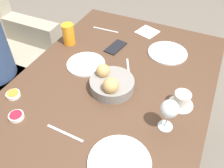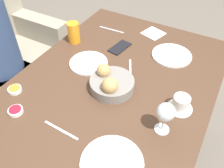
% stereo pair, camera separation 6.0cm
% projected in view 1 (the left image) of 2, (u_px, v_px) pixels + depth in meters
% --- Properties ---
extents(ground_plane, '(10.00, 10.00, 0.00)m').
position_uv_depth(ground_plane, '(114.00, 157.00, 1.77)').
color(ground_plane, '#6B6056').
extents(dining_table, '(1.32, 0.97, 0.78)m').
position_uv_depth(dining_table, '(115.00, 94.00, 1.30)').
color(dining_table, '#4C3323').
rests_on(dining_table, ground_plane).
extents(bread_basket, '(0.22, 0.22, 0.12)m').
position_uv_depth(bread_basket, '(111.00, 83.00, 1.16)').
color(bread_basket, gray).
rests_on(bread_basket, dining_table).
extents(plate_near_left, '(0.24, 0.24, 0.01)m').
position_uv_depth(plate_near_left, '(120.00, 163.00, 0.90)').
color(plate_near_left, white).
rests_on(plate_near_left, dining_table).
extents(plate_near_right, '(0.23, 0.23, 0.01)m').
position_uv_depth(plate_near_right, '(168.00, 53.00, 1.40)').
color(plate_near_right, white).
rests_on(plate_near_right, dining_table).
extents(plate_far_center, '(0.21, 0.21, 0.01)m').
position_uv_depth(plate_far_center, '(86.00, 64.00, 1.32)').
color(plate_far_center, white).
rests_on(plate_far_center, dining_table).
extents(juice_glass, '(0.07, 0.07, 0.13)m').
position_uv_depth(juice_glass, '(68.00, 34.00, 1.44)').
color(juice_glass, orange).
rests_on(juice_glass, dining_table).
extents(wine_glass, '(0.08, 0.08, 0.16)m').
position_uv_depth(wine_glass, '(169.00, 110.00, 0.94)').
color(wine_glass, silver).
rests_on(wine_glass, dining_table).
extents(coffee_cup, '(0.12, 0.12, 0.07)m').
position_uv_depth(coffee_cup, '(182.00, 100.00, 1.09)').
color(coffee_cup, white).
rests_on(coffee_cup, dining_table).
extents(jam_bowl_berry, '(0.07, 0.07, 0.02)m').
position_uv_depth(jam_bowl_berry, '(16.00, 116.00, 1.05)').
color(jam_bowl_berry, white).
rests_on(jam_bowl_berry, dining_table).
extents(jam_bowl_honey, '(0.07, 0.07, 0.02)m').
position_uv_depth(jam_bowl_honey, '(13.00, 95.00, 1.15)').
color(jam_bowl_honey, white).
rests_on(jam_bowl_honey, dining_table).
extents(fork_silver, '(0.02, 0.18, 0.00)m').
position_uv_depth(fork_silver, '(65.00, 133.00, 1.00)').
color(fork_silver, '#B7B7BC').
rests_on(fork_silver, dining_table).
extents(knife_silver, '(0.02, 0.18, 0.00)m').
position_uv_depth(knife_silver, '(106.00, 30.00, 1.59)').
color(knife_silver, '#B7B7BC').
rests_on(knife_silver, dining_table).
extents(spoon_coffee, '(0.13, 0.07, 0.00)m').
position_uv_depth(spoon_coffee, '(128.00, 66.00, 1.32)').
color(spoon_coffee, '#B7B7BC').
rests_on(spoon_coffee, dining_table).
extents(napkin, '(0.16, 0.16, 0.00)m').
position_uv_depth(napkin, '(147.00, 32.00, 1.57)').
color(napkin, white).
rests_on(napkin, dining_table).
extents(cell_phone, '(0.16, 0.10, 0.01)m').
position_uv_depth(cell_phone, '(116.00, 47.00, 1.44)').
color(cell_phone, black).
rests_on(cell_phone, dining_table).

